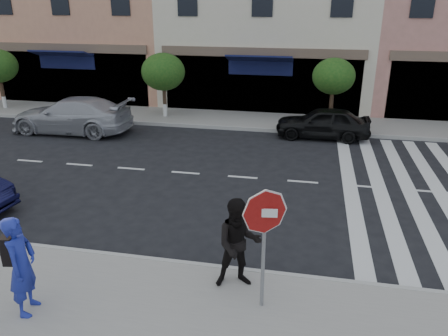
{
  "coord_description": "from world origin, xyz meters",
  "views": [
    {
      "loc": [
        2.06,
        -9.44,
        5.64
      ],
      "look_at": [
        -0.08,
        1.2,
        1.4
      ],
      "focal_mm": 35.0,
      "sensor_mm": 36.0,
      "label": 1
    }
  ],
  "objects_px": {
    "walker": "(239,244)",
    "car_far_mid": "(323,123)",
    "photographer": "(22,266)",
    "car_far_left": "(72,115)",
    "stop_sign": "(264,224)"
  },
  "relations": [
    {
      "from": "walker",
      "to": "car_far_mid",
      "type": "bearing_deg",
      "value": 64.75
    },
    {
      "from": "walker",
      "to": "car_far_mid",
      "type": "height_order",
      "value": "walker"
    },
    {
      "from": "stop_sign",
      "to": "photographer",
      "type": "height_order",
      "value": "stop_sign"
    },
    {
      "from": "photographer",
      "to": "car_far_mid",
      "type": "xyz_separation_m",
      "value": [
        5.48,
        12.7,
        -0.46
      ]
    },
    {
      "from": "car_far_left",
      "to": "walker",
      "type": "bearing_deg",
      "value": 43.6
    },
    {
      "from": "photographer",
      "to": "car_far_left",
      "type": "height_order",
      "value": "photographer"
    },
    {
      "from": "photographer",
      "to": "car_far_left",
      "type": "distance_m",
      "value": 12.61
    },
    {
      "from": "walker",
      "to": "car_far_mid",
      "type": "xyz_separation_m",
      "value": [
        1.77,
        11.14,
        -0.43
      ]
    },
    {
      "from": "photographer",
      "to": "car_far_left",
      "type": "relative_size",
      "value": 0.36
    },
    {
      "from": "stop_sign",
      "to": "car_far_mid",
      "type": "relative_size",
      "value": 0.62
    },
    {
      "from": "photographer",
      "to": "car_far_left",
      "type": "xyz_separation_m",
      "value": [
        -5.47,
        11.36,
        -0.35
      ]
    },
    {
      "from": "walker",
      "to": "car_far_left",
      "type": "bearing_deg",
      "value": 116.93
    },
    {
      "from": "stop_sign",
      "to": "walker",
      "type": "relative_size",
      "value": 1.28
    },
    {
      "from": "walker",
      "to": "car_far_left",
      "type": "relative_size",
      "value": 0.35
    },
    {
      "from": "stop_sign",
      "to": "walker",
      "type": "xyz_separation_m",
      "value": [
        -0.55,
        0.58,
        -0.82
      ]
    }
  ]
}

